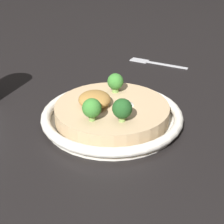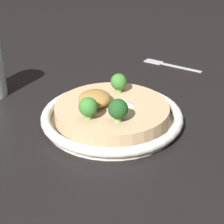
{
  "view_description": "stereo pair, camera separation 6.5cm",
  "coord_description": "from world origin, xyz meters",
  "px_view_note": "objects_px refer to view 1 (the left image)",
  "views": [
    {
      "loc": [
        0.57,
        -0.02,
        0.33
      ],
      "look_at": [
        0.0,
        0.0,
        0.02
      ],
      "focal_mm": 55.0,
      "sensor_mm": 36.0,
      "label": 1
    },
    {
      "loc": [
        0.57,
        0.05,
        0.33
      ],
      "look_at": [
        0.0,
        0.0,
        0.02
      ],
      "focal_mm": 55.0,
      "sensor_mm": 36.0,
      "label": 2
    }
  ],
  "objects_px": {
    "broccoli_left": "(115,82)",
    "broccoli_front_right": "(92,108)",
    "risotto_bowl": "(112,114)",
    "fork_utensil": "(152,62)",
    "broccoli_right": "(122,109)"
  },
  "relations": [
    {
      "from": "broccoli_left",
      "to": "broccoli_front_right",
      "type": "relative_size",
      "value": 0.97
    },
    {
      "from": "broccoli_left",
      "to": "fork_utensil",
      "type": "relative_size",
      "value": 0.26
    },
    {
      "from": "risotto_bowl",
      "to": "fork_utensil",
      "type": "relative_size",
      "value": 1.76
    },
    {
      "from": "broccoli_right",
      "to": "fork_utensil",
      "type": "relative_size",
      "value": 0.27
    },
    {
      "from": "broccoli_left",
      "to": "risotto_bowl",
      "type": "bearing_deg",
      "value": -8.5
    },
    {
      "from": "broccoli_right",
      "to": "broccoli_left",
      "type": "relative_size",
      "value": 1.06
    },
    {
      "from": "risotto_bowl",
      "to": "broccoli_front_right",
      "type": "relative_size",
      "value": 6.65
    },
    {
      "from": "risotto_bowl",
      "to": "broccoli_front_right",
      "type": "xyz_separation_m",
      "value": [
        0.06,
        -0.04,
        0.04
      ]
    },
    {
      "from": "risotto_bowl",
      "to": "broccoli_right",
      "type": "bearing_deg",
      "value": 14.12
    },
    {
      "from": "broccoli_left",
      "to": "broccoli_front_right",
      "type": "xyz_separation_m",
      "value": [
        0.11,
        -0.04,
        0.0
      ]
    },
    {
      "from": "risotto_bowl",
      "to": "fork_utensil",
      "type": "distance_m",
      "value": 0.35
    },
    {
      "from": "broccoli_right",
      "to": "broccoli_front_right",
      "type": "relative_size",
      "value": 1.03
    },
    {
      "from": "broccoli_front_right",
      "to": "risotto_bowl",
      "type": "bearing_deg",
      "value": 147.13
    },
    {
      "from": "broccoli_front_right",
      "to": "broccoli_left",
      "type": "bearing_deg",
      "value": 158.59
    },
    {
      "from": "broccoli_left",
      "to": "fork_utensil",
      "type": "xyz_separation_m",
      "value": [
        -0.27,
        0.11,
        -0.06
      ]
    }
  ]
}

